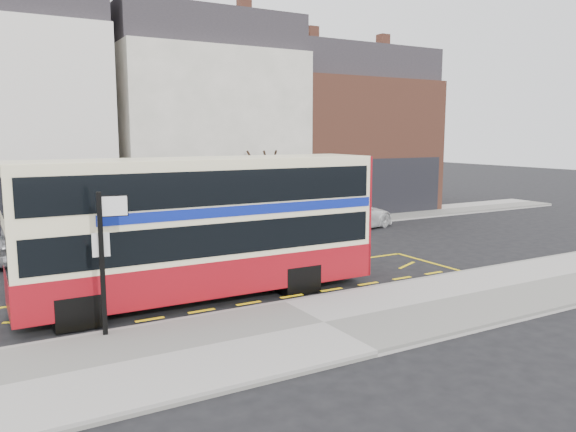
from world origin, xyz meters
TOP-DOWN VIEW (x-y plane):
  - ground at (0.00, 0.00)m, footprint 120.00×120.00m
  - pavement at (0.00, -2.30)m, footprint 40.00×4.00m
  - kerb at (0.00, -0.38)m, footprint 40.00×0.15m
  - far_pavement at (0.00, 11.00)m, footprint 50.00×3.00m
  - road_markings at (0.00, 1.60)m, footprint 14.00×3.40m
  - terrace_left at (-5.50, 14.99)m, footprint 8.00×8.01m
  - terrace_green_shop at (3.50, 14.99)m, footprint 9.00×8.01m
  - terrace_right at (12.50, 14.99)m, footprint 9.00×8.01m
  - double_decker_bus at (-1.53, 1.32)m, footprint 9.73×2.30m
  - bus_stop_post at (-4.56, -0.59)m, footprint 0.77×0.20m
  - car_grey at (-0.10, 8.90)m, footprint 4.78×2.15m
  - car_white at (8.63, 8.58)m, footprint 5.38×3.40m
  - street_tree_right at (5.05, 10.96)m, footprint 2.22×2.22m

SIDE VIEW (x-z plane):
  - ground at x=0.00m, z-range 0.00..0.00m
  - road_markings at x=0.00m, z-range 0.00..0.01m
  - pavement at x=0.00m, z-range 0.00..0.15m
  - kerb at x=0.00m, z-range 0.00..0.15m
  - far_pavement at x=0.00m, z-range 0.00..0.15m
  - car_white at x=8.63m, z-range 0.00..1.45m
  - car_grey at x=-0.10m, z-range 0.00..1.52m
  - bus_stop_post at x=-4.56m, z-range 0.46..3.61m
  - double_decker_bus at x=-1.53m, z-range 0.10..3.98m
  - street_tree_right at x=5.05m, z-range 0.87..5.67m
  - terrace_right at x=12.50m, z-range -0.58..9.72m
  - terrace_green_shop at x=3.50m, z-range -0.58..10.72m
  - terrace_left at x=-5.50m, z-range -0.58..11.22m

